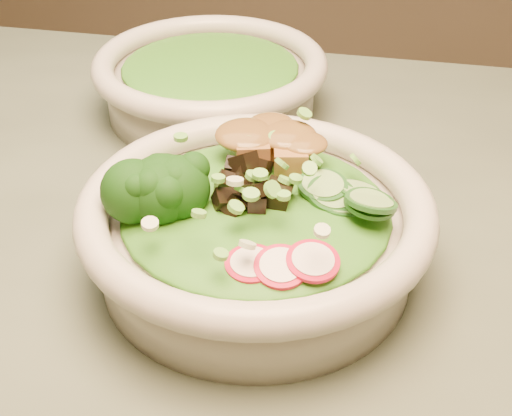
# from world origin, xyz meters

# --- Properties ---
(dining_table) EXTENTS (1.20, 0.80, 0.75)m
(dining_table) POSITION_xyz_m (0.00, 0.00, 0.64)
(dining_table) COLOR black
(dining_table) RESTS_ON ground
(salad_bowl) EXTENTS (0.26, 0.26, 0.07)m
(salad_bowl) POSITION_xyz_m (0.03, -0.03, 0.79)
(salad_bowl) COLOR beige
(salad_bowl) RESTS_ON dining_table
(side_bowl) EXTENTS (0.24, 0.24, 0.07)m
(side_bowl) POSITION_xyz_m (-0.07, 0.22, 0.79)
(side_bowl) COLOR beige
(side_bowl) RESTS_ON dining_table
(lettuce_bed) EXTENTS (0.20, 0.20, 0.02)m
(lettuce_bed) POSITION_xyz_m (0.03, -0.03, 0.81)
(lettuce_bed) COLOR #2C6C16
(lettuce_bed) RESTS_ON salad_bowl
(side_lettuce) EXTENTS (0.16, 0.16, 0.02)m
(side_lettuce) POSITION_xyz_m (-0.07, 0.22, 0.80)
(side_lettuce) COLOR #2C6C16
(side_lettuce) RESTS_ON side_bowl
(broccoli_florets) EXTENTS (0.09, 0.08, 0.04)m
(broccoli_florets) POSITION_xyz_m (-0.03, -0.04, 0.82)
(broccoli_florets) COLOR black
(broccoli_florets) RESTS_ON salad_bowl
(radish_slices) EXTENTS (0.11, 0.05, 0.02)m
(radish_slices) POSITION_xyz_m (0.04, -0.09, 0.81)
(radish_slices) COLOR #B70E2E
(radish_slices) RESTS_ON salad_bowl
(cucumber_slices) EXTENTS (0.08, 0.08, 0.03)m
(cucumber_slices) POSITION_xyz_m (0.09, -0.02, 0.82)
(cucumber_slices) COLOR #81B061
(cucumber_slices) RESTS_ON salad_bowl
(mushroom_heap) EXTENTS (0.08, 0.08, 0.04)m
(mushroom_heap) POSITION_xyz_m (0.03, -0.02, 0.82)
(mushroom_heap) COLOR black
(mushroom_heap) RESTS_ON salad_bowl
(tofu_cubes) EXTENTS (0.09, 0.07, 0.03)m
(tofu_cubes) POSITION_xyz_m (0.02, 0.03, 0.82)
(tofu_cubes) COLOR #9C6A34
(tofu_cubes) RESTS_ON salad_bowl
(peanut_sauce) EXTENTS (0.07, 0.05, 0.02)m
(peanut_sauce) POSITION_xyz_m (0.02, 0.03, 0.83)
(peanut_sauce) COLOR brown
(peanut_sauce) RESTS_ON tofu_cubes
(scallion_garnish) EXTENTS (0.19, 0.19, 0.02)m
(scallion_garnish) POSITION_xyz_m (0.03, -0.03, 0.83)
(scallion_garnish) COLOR #6ABD42
(scallion_garnish) RESTS_ON salad_bowl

